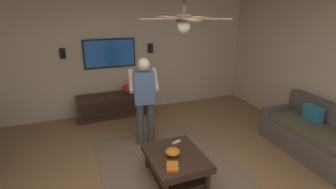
{
  "coord_description": "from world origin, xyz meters",
  "views": [
    {
      "loc": [
        -2.86,
        1.09,
        2.49
      ],
      "look_at": [
        0.95,
        -0.4,
        1.07
      ],
      "focal_mm": 27.37,
      "sensor_mm": 36.0,
      "label": 1
    }
  ],
  "objects_px": {
    "couch": "(317,137)",
    "wall_speaker_right": "(63,54)",
    "person_standing": "(145,97)",
    "remote_white": "(176,142)",
    "book": "(173,167)",
    "vase_round": "(127,89)",
    "tv": "(110,53)",
    "coffee_table": "(176,161)",
    "media_console": "(115,105)",
    "bowl": "(173,152)",
    "ceiling_fan": "(184,21)",
    "wall_speaker_left": "(150,48)"
  },
  "relations": [
    {
      "from": "couch",
      "to": "wall_speaker_right",
      "type": "bearing_deg",
      "value": -35.99
    },
    {
      "from": "person_standing",
      "to": "remote_white",
      "type": "relative_size",
      "value": 10.93
    },
    {
      "from": "book",
      "to": "wall_speaker_right",
      "type": "relative_size",
      "value": 1.0
    },
    {
      "from": "vase_round",
      "to": "book",
      "type": "bearing_deg",
      "value": 179.29
    },
    {
      "from": "wall_speaker_right",
      "to": "vase_round",
      "type": "bearing_deg",
      "value": -102.92
    },
    {
      "from": "tv",
      "to": "remote_white",
      "type": "xyz_separation_m",
      "value": [
        -2.57,
        -0.57,
        -1.05
      ]
    },
    {
      "from": "coffee_table",
      "to": "media_console",
      "type": "xyz_separation_m",
      "value": [
        2.65,
        0.42,
        -0.02
      ]
    },
    {
      "from": "couch",
      "to": "remote_white",
      "type": "bearing_deg",
      "value": -11.32
    },
    {
      "from": "couch",
      "to": "bowl",
      "type": "bearing_deg",
      "value": -3.77
    },
    {
      "from": "remote_white",
      "to": "book",
      "type": "distance_m",
      "value": 0.68
    },
    {
      "from": "ceiling_fan",
      "to": "wall_speaker_right",
      "type": "bearing_deg",
      "value": 27.43
    },
    {
      "from": "bowl",
      "to": "person_standing",
      "type": "bearing_deg",
      "value": 3.46
    },
    {
      "from": "book",
      "to": "vase_round",
      "type": "xyz_separation_m",
      "value": [
        2.89,
        -0.04,
        0.24
      ]
    },
    {
      "from": "remote_white",
      "to": "coffee_table",
      "type": "bearing_deg",
      "value": 46.94
    },
    {
      "from": "couch",
      "to": "wall_speaker_left",
      "type": "height_order",
      "value": "wall_speaker_left"
    },
    {
      "from": "remote_white",
      "to": "book",
      "type": "bearing_deg",
      "value": 44.18
    },
    {
      "from": "vase_round",
      "to": "ceiling_fan",
      "type": "distance_m",
      "value": 3.11
    },
    {
      "from": "bowl",
      "to": "book",
      "type": "relative_size",
      "value": 1.01
    },
    {
      "from": "bowl",
      "to": "wall_speaker_left",
      "type": "height_order",
      "value": "wall_speaker_left"
    },
    {
      "from": "person_standing",
      "to": "tv",
      "type": "bearing_deg",
      "value": 21.11
    },
    {
      "from": "tv",
      "to": "vase_round",
      "type": "xyz_separation_m",
      "value": [
        -0.28,
        -0.29,
        -0.8
      ]
    },
    {
      "from": "bowl",
      "to": "ceiling_fan",
      "type": "height_order",
      "value": "ceiling_fan"
    },
    {
      "from": "couch",
      "to": "vase_round",
      "type": "xyz_separation_m",
      "value": [
        2.89,
        2.7,
        0.34
      ]
    },
    {
      "from": "couch",
      "to": "ceiling_fan",
      "type": "bearing_deg",
      "value": -3.67
    },
    {
      "from": "tv",
      "to": "coffee_table",
      "type": "bearing_deg",
      "value": 8.3
    },
    {
      "from": "tv",
      "to": "media_console",
      "type": "bearing_deg",
      "value": 0.0
    },
    {
      "from": "vase_round",
      "to": "remote_white",
      "type": "bearing_deg",
      "value": -173.03
    },
    {
      "from": "wall_speaker_left",
      "to": "ceiling_fan",
      "type": "bearing_deg",
      "value": 170.96
    },
    {
      "from": "coffee_table",
      "to": "wall_speaker_left",
      "type": "relative_size",
      "value": 4.55
    },
    {
      "from": "book",
      "to": "wall_speaker_left",
      "type": "xyz_separation_m",
      "value": [
        3.19,
        -0.72,
        1.1
      ]
    },
    {
      "from": "media_console",
      "to": "vase_round",
      "type": "height_order",
      "value": "vase_round"
    },
    {
      "from": "wall_speaker_left",
      "to": "vase_round",
      "type": "bearing_deg",
      "value": 113.22
    },
    {
      "from": "vase_round",
      "to": "wall_speaker_right",
      "type": "xyz_separation_m",
      "value": [
        0.3,
        1.29,
        0.86
      ]
    },
    {
      "from": "bowl",
      "to": "wall_speaker_left",
      "type": "bearing_deg",
      "value": -11.77
    },
    {
      "from": "media_console",
      "to": "remote_white",
      "type": "bearing_deg",
      "value": 13.75
    },
    {
      "from": "person_standing",
      "to": "wall_speaker_left",
      "type": "distance_m",
      "value": 1.94
    },
    {
      "from": "tv",
      "to": "wall_speaker_left",
      "type": "distance_m",
      "value": 0.98
    },
    {
      "from": "book",
      "to": "wall_speaker_right",
      "type": "distance_m",
      "value": 3.6
    },
    {
      "from": "bowl",
      "to": "wall_speaker_right",
      "type": "distance_m",
      "value": 3.38
    },
    {
      "from": "person_standing",
      "to": "vase_round",
      "type": "height_order",
      "value": "person_standing"
    },
    {
      "from": "coffee_table",
      "to": "person_standing",
      "type": "bearing_deg",
      "value": 5.64
    },
    {
      "from": "couch",
      "to": "book",
      "type": "distance_m",
      "value": 2.74
    },
    {
      "from": "wall_speaker_right",
      "to": "ceiling_fan",
      "type": "height_order",
      "value": "ceiling_fan"
    },
    {
      "from": "coffee_table",
      "to": "book",
      "type": "xyz_separation_m",
      "value": [
        -0.28,
        0.17,
        0.12
      ]
    },
    {
      "from": "tv",
      "to": "book",
      "type": "bearing_deg",
      "value": 4.58
    },
    {
      "from": "couch",
      "to": "media_console",
      "type": "relative_size",
      "value": 1.14
    },
    {
      "from": "ceiling_fan",
      "to": "coffee_table",
      "type": "bearing_deg",
      "value": 85.66
    },
    {
      "from": "person_standing",
      "to": "wall_speaker_left",
      "type": "bearing_deg",
      "value": -10.3
    },
    {
      "from": "coffee_table",
      "to": "media_console",
      "type": "relative_size",
      "value": 0.59
    },
    {
      "from": "coffee_table",
      "to": "remote_white",
      "type": "bearing_deg",
      "value": -24.85
    }
  ]
}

